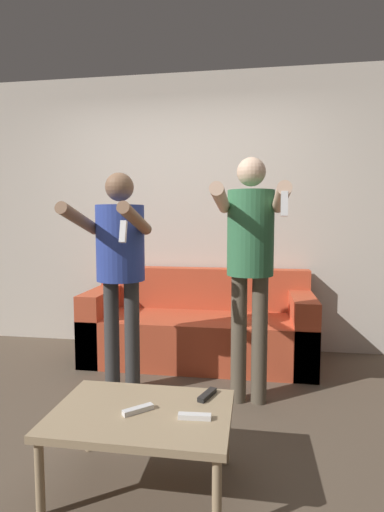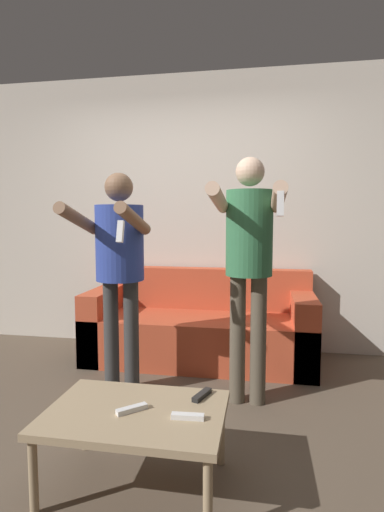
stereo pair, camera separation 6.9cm
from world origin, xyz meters
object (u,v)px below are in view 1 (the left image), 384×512
(couch, at_px, (199,329))
(person_standing_right, at_px, (250,251))
(remote_near, at_px, (195,416))
(remote_mid, at_px, (138,410))
(coffee_table, at_px, (142,418))
(person_standing_left, at_px, (120,257))
(remote_far, at_px, (207,395))

(couch, relative_size, person_standing_right, 1.19)
(couch, xyz_separation_m, remote_near, (0.23, -1.83, 0.11))
(person_standing_right, height_order, remote_mid, person_standing_right)
(coffee_table, distance_m, remote_mid, 0.06)
(person_standing_left, height_order, person_standing_right, person_standing_right)
(couch, relative_size, remote_far, 13.16)
(couch, distance_m, person_standing_right, 1.23)
(person_standing_left, distance_m, coffee_table, 1.26)
(couch, bearing_deg, remote_near, -82.76)
(person_standing_right, bearing_deg, coffee_table, -116.85)
(couch, distance_m, coffee_table, 1.79)
(person_standing_right, height_order, remote_near, person_standing_right)
(coffee_table, bearing_deg, person_standing_left, 114.00)
(remote_mid, bearing_deg, remote_far, 34.50)
(person_standing_right, bearing_deg, person_standing_left, 179.53)
(remote_mid, distance_m, remote_far, 0.37)
(person_standing_right, xyz_separation_m, remote_near, (-0.23, -1.01, -0.68))
(remote_mid, bearing_deg, couch, 88.75)
(person_standing_left, xyz_separation_m, coffee_table, (0.43, -0.98, -0.67))
(remote_far, bearing_deg, person_standing_left, 132.62)
(remote_far, bearing_deg, remote_mid, -145.50)
(remote_near, bearing_deg, coffee_table, 170.87)
(person_standing_left, xyz_separation_m, remote_far, (0.73, -0.79, -0.62))
(couch, height_order, remote_far, couch)
(person_standing_left, xyz_separation_m, remote_mid, (0.42, -1.00, -0.62))
(person_standing_right, relative_size, coffee_table, 2.01)
(couch, xyz_separation_m, person_standing_right, (0.46, -0.82, 0.79))
(coffee_table, bearing_deg, couch, 89.11)
(remote_near, distance_m, remote_far, 0.23)
(person_standing_left, xyz_separation_m, remote_near, (0.70, -1.02, -0.62))
(remote_mid, bearing_deg, person_standing_left, 113.02)
(couch, distance_m, remote_near, 1.85)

